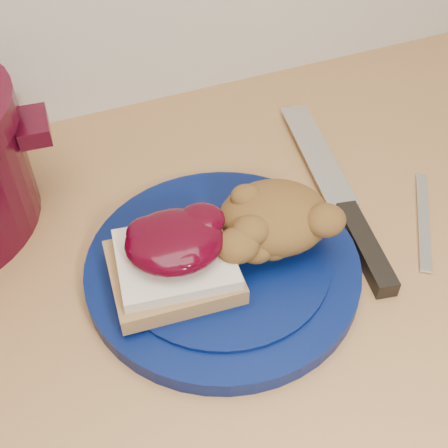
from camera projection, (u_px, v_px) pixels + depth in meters
name	position (u px, v px, depth m)	size (l,w,h in m)	color
base_cabinet	(198.00, 438.00, 0.94)	(4.00, 0.60, 0.86)	beige
plate	(223.00, 267.00, 0.58)	(0.28, 0.28, 0.02)	#041042
sandwich	(174.00, 257.00, 0.54)	(0.13, 0.12, 0.06)	olive
stuffing_mound	(274.00, 217.00, 0.57)	(0.12, 0.10, 0.06)	brown
chef_knife	(350.00, 218.00, 0.63)	(0.10, 0.33, 0.02)	black
butter_knife	(423.00, 219.00, 0.64)	(0.16, 0.01, 0.00)	silver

